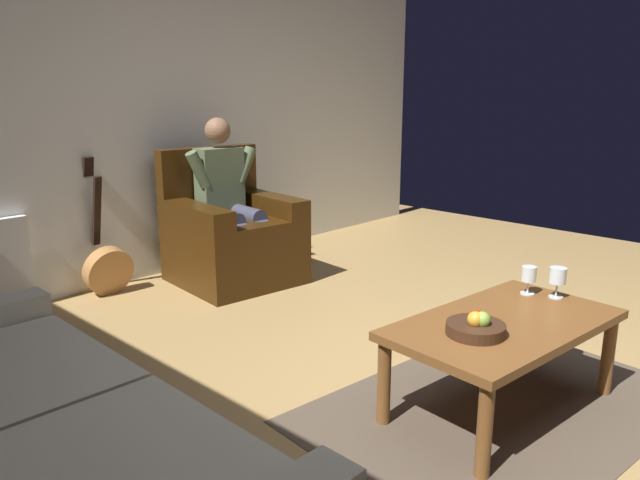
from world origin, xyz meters
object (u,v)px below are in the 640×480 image
object	(u,v)px
wine_glass_near	(558,277)
fruit_bowl	(476,327)
person_seated	(228,196)
armchair	(231,237)
wine_glass_far	(529,276)
coffee_table	(504,332)
guitar	(107,265)

from	to	relation	value
wine_glass_near	fruit_bowl	world-z (taller)	wine_glass_near
person_seated	fruit_bowl	distance (m)	2.53
armchair	wine_glass_far	world-z (taller)	armchair
person_seated	wine_glass_far	size ratio (longest dim) A/B	8.49
coffee_table	fruit_bowl	distance (m)	0.25
coffee_table	guitar	xyz separation A→B (m)	(0.45, -2.82, -0.16)
guitar	wine_glass_far	bearing A→B (deg)	107.57
coffee_table	armchair	bearing A→B (deg)	-98.67
wine_glass_far	guitar	bearing A→B (deg)	-72.43
armchair	wine_glass_far	distance (m)	2.35
armchair	guitar	distance (m)	0.91
coffee_table	wine_glass_near	xyz separation A→B (m)	(-0.46, 0.04, 0.16)
wine_glass_far	wine_glass_near	bearing A→B (deg)	109.43
guitar	fruit_bowl	size ratio (longest dim) A/B	3.91
fruit_bowl	wine_glass_near	bearing A→B (deg)	176.14
wine_glass_far	fruit_bowl	world-z (taller)	wine_glass_far
armchair	wine_glass_near	bearing A→B (deg)	98.34
person_seated	wine_glass_near	bearing A→B (deg)	98.27
fruit_bowl	wine_glass_far	bearing A→B (deg)	-172.92
wine_glass_near	fruit_bowl	bearing A→B (deg)	-3.86
coffee_table	guitar	world-z (taller)	guitar
wine_glass_far	fruit_bowl	xyz separation A→B (m)	(0.65, 0.08, -0.06)
person_seated	wine_glass_near	world-z (taller)	person_seated
wine_glass_near	fruit_bowl	distance (m)	0.70
armchair	coffee_table	xyz separation A→B (m)	(0.37, 2.44, 0.04)
coffee_table	wine_glass_far	size ratio (longest dim) A/B	8.08
armchair	person_seated	size ratio (longest dim) A/B	0.81
armchair	fruit_bowl	xyz separation A→B (m)	(0.61, 2.42, 0.13)
guitar	wine_glass_near	world-z (taller)	guitar
wine_glass_far	person_seated	bearing A→B (deg)	-88.99
fruit_bowl	armchair	bearing A→B (deg)	-104.08
fruit_bowl	guitar	bearing A→B (deg)	-85.69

